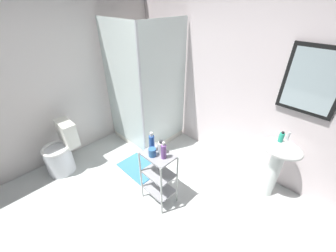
# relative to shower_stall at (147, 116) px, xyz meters

# --- Properties ---
(ground_plane) EXTENTS (4.20, 4.20, 0.02)m
(ground_plane) POSITION_rel_shower_stall_xyz_m (1.20, -1.22, -0.47)
(ground_plane) COLOR silver
(wall_back) EXTENTS (4.20, 0.14, 2.50)m
(wall_back) POSITION_rel_shower_stall_xyz_m (1.21, 0.63, 0.79)
(wall_back) COLOR white
(wall_back) RESTS_ON ground_plane
(wall_left) EXTENTS (0.10, 4.20, 2.50)m
(wall_left) POSITION_rel_shower_stall_xyz_m (-0.65, -1.22, 0.79)
(wall_left) COLOR white
(wall_left) RESTS_ON ground_plane
(shower_stall) EXTENTS (0.92, 0.92, 2.00)m
(shower_stall) POSITION_rel_shower_stall_xyz_m (0.00, 0.00, 0.00)
(shower_stall) COLOR white
(shower_stall) RESTS_ON ground_plane
(pedestal_sink) EXTENTS (0.46, 0.37, 0.81)m
(pedestal_sink) POSITION_rel_shower_stall_xyz_m (2.06, 0.30, 0.12)
(pedestal_sink) COLOR white
(pedestal_sink) RESTS_ON ground_plane
(sink_faucet) EXTENTS (0.03, 0.03, 0.10)m
(sink_faucet) POSITION_rel_shower_stall_xyz_m (2.06, 0.42, 0.40)
(sink_faucet) COLOR silver
(sink_faucet) RESTS_ON pedestal_sink
(toilet) EXTENTS (0.37, 0.49, 0.76)m
(toilet) POSITION_rel_shower_stall_xyz_m (-0.28, -1.39, -0.15)
(toilet) COLOR white
(toilet) RESTS_ON ground_plane
(storage_cart) EXTENTS (0.38, 0.28, 0.74)m
(storage_cart) POSITION_rel_shower_stall_xyz_m (1.12, -0.77, -0.03)
(storage_cart) COLOR silver
(storage_cart) RESTS_ON ground_plane
(hand_soap_bottle) EXTENTS (0.05, 0.05, 0.13)m
(hand_soap_bottle) POSITION_rel_shower_stall_xyz_m (2.01, 0.33, 0.41)
(hand_soap_bottle) COLOR #2DBC99
(hand_soap_bottle) RESTS_ON pedestal_sink
(lotion_bottle_white) EXTENTS (0.07, 0.07, 0.17)m
(lotion_bottle_white) POSITION_rel_shower_stall_xyz_m (1.12, -0.72, 0.35)
(lotion_bottle_white) COLOR white
(lotion_bottle_white) RESTS_ON storage_cart
(conditioner_bottle_purple) EXTENTS (0.06, 0.06, 0.21)m
(conditioner_bottle_purple) POSITION_rel_shower_stall_xyz_m (1.21, -0.76, 0.37)
(conditioner_bottle_purple) COLOR #8651A5
(conditioner_bottle_purple) RESTS_ON storage_cart
(shampoo_bottle_blue) EXTENTS (0.06, 0.06, 0.24)m
(shampoo_bottle_blue) POSITION_rel_shower_stall_xyz_m (1.02, -0.76, 0.38)
(shampoo_bottle_blue) COLOR #2955AE
(shampoo_bottle_blue) RESTS_ON storage_cart
(rinse_cup) EXTENTS (0.08, 0.08, 0.10)m
(rinse_cup) POSITION_rel_shower_stall_xyz_m (1.09, -0.82, 0.32)
(rinse_cup) COLOR #3870B2
(rinse_cup) RESTS_ON storage_cart
(bath_mat) EXTENTS (0.60, 0.40, 0.02)m
(bath_mat) POSITION_rel_shower_stall_xyz_m (0.49, -0.61, -0.45)
(bath_mat) COLOR teal
(bath_mat) RESTS_ON ground_plane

